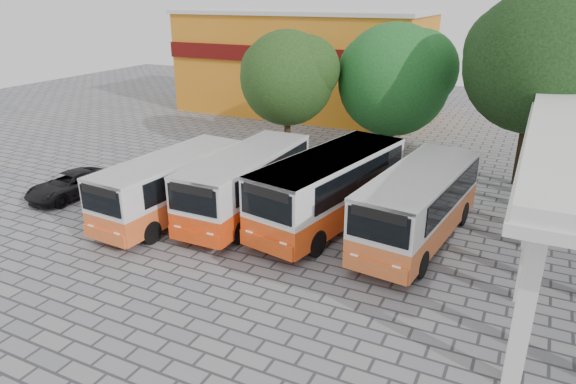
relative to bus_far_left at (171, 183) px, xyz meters
The scene contains 10 objects.
ground 7.37m from the bus_far_left, 18.74° to the right, with size 90.00×90.00×0.00m, color slate.
shophouse_block 24.18m from the bus_far_left, 100.05° to the left, with size 20.40×10.40×8.30m.
bus_far_left is the anchor object (origin of this frame).
bus_centre_left 3.37m from the bus_far_left, 28.42° to the left, with size 2.57×8.20×2.95m.
bus_centre_right 7.09m from the bus_far_left, 19.45° to the left, with size 4.24×9.14×3.15m.
bus_far_right 10.76m from the bus_far_left, 12.63° to the left, with size 3.48×8.59×3.01m.
tree_left 11.13m from the bus_far_left, 86.41° to the left, with size 5.86×5.58×7.66m.
tree_middle 15.49m from the bus_far_left, 65.78° to the left, with size 7.05×6.72×8.04m.
tree_right 18.71m from the bus_far_left, 39.88° to the left, with size 7.37×7.02×9.86m.
parked_car 6.27m from the bus_far_left, behind, with size 2.05×4.44×1.23m, color black.
Camera 1 is at (7.35, -14.66, 9.48)m, focal length 32.00 mm.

